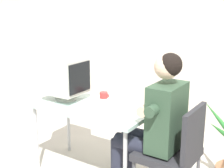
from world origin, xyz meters
name	(u,v)px	position (x,y,z in m)	size (l,w,h in m)	color
wall_back	(182,16)	(0.30, 1.40, 1.50)	(8.00, 0.10, 3.00)	beige
desk	(92,112)	(0.00, 0.00, 0.65)	(1.18, 0.61, 0.72)	#B7B7BC
crt_monitor	(65,76)	(-0.33, 0.01, 0.97)	(0.38, 0.36, 0.43)	silver
keyboard	(95,103)	(0.01, 0.04, 0.73)	(0.19, 0.42, 0.03)	silver
office_chair	(176,149)	(0.87, 0.00, 0.49)	(0.48, 0.48, 0.88)	#4C4C51
person_seated	(155,121)	(0.67, 0.00, 0.71)	(0.73, 0.59, 1.30)	#334C38
desk_mug	(104,97)	(0.01, 0.18, 0.76)	(0.08, 0.09, 0.09)	red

